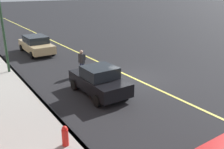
{
  "coord_description": "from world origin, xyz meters",
  "views": [
    {
      "loc": [
        -11.57,
        9.49,
        5.55
      ],
      "look_at": [
        -2.11,
        3.14,
        1.51
      ],
      "focal_mm": 39.42,
      "sensor_mm": 36.0,
      "label": 1
    }
  ],
  "objects_px": {
    "car_black": "(99,81)",
    "car_tan": "(36,44)",
    "fire_hydrant": "(65,138)",
    "pedestrian_with_backpack": "(82,61)",
    "traffic_light_mast": "(20,10)"
  },
  "relations": [
    {
      "from": "car_tan",
      "to": "fire_hydrant",
      "type": "relative_size",
      "value": 5.04
    },
    {
      "from": "car_tan",
      "to": "traffic_light_mast",
      "type": "relative_size",
      "value": 0.77
    },
    {
      "from": "car_black",
      "to": "traffic_light_mast",
      "type": "distance_m",
      "value": 7.48
    },
    {
      "from": "fire_hydrant",
      "to": "pedestrian_with_backpack",
      "type": "bearing_deg",
      "value": -31.72
    },
    {
      "from": "car_black",
      "to": "pedestrian_with_backpack",
      "type": "xyz_separation_m",
      "value": [
        3.31,
        -0.67,
        0.22
      ]
    },
    {
      "from": "traffic_light_mast",
      "to": "fire_hydrant",
      "type": "xyz_separation_m",
      "value": [
        -9.84,
        1.38,
        -3.68
      ]
    },
    {
      "from": "pedestrian_with_backpack",
      "to": "traffic_light_mast",
      "type": "bearing_deg",
      "value": 43.32
    },
    {
      "from": "car_black",
      "to": "pedestrian_with_backpack",
      "type": "bearing_deg",
      "value": -11.4
    },
    {
      "from": "car_tan",
      "to": "fire_hydrant",
      "type": "distance_m",
      "value": 14.72
    },
    {
      "from": "car_black",
      "to": "car_tan",
      "type": "xyz_separation_m",
      "value": [
        10.76,
        0.02,
        0.01
      ]
    },
    {
      "from": "car_black",
      "to": "car_tan",
      "type": "bearing_deg",
      "value": 0.12
    },
    {
      "from": "pedestrian_with_backpack",
      "to": "fire_hydrant",
      "type": "xyz_separation_m",
      "value": [
        -6.83,
        4.22,
        -0.53
      ]
    },
    {
      "from": "traffic_light_mast",
      "to": "car_black",
      "type": "bearing_deg",
      "value": -161.03
    },
    {
      "from": "traffic_light_mast",
      "to": "fire_hydrant",
      "type": "bearing_deg",
      "value": 171.99
    },
    {
      "from": "pedestrian_with_backpack",
      "to": "traffic_light_mast",
      "type": "relative_size",
      "value": 0.28
    }
  ]
}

